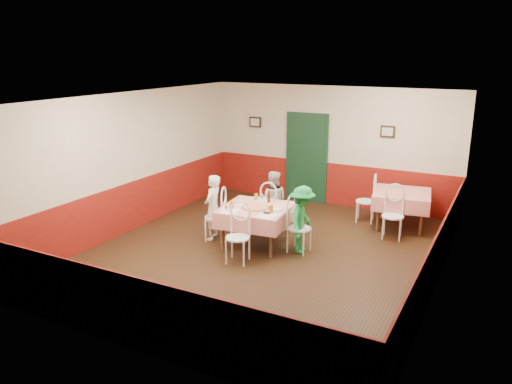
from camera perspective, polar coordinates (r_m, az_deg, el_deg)
The scene contains 39 objects.
floor at distance 9.20m, azimuth 0.93°, elevation -6.96°, with size 7.00×7.00×0.00m, color black.
ceiling at distance 8.52m, azimuth 1.01°, elevation 10.69°, with size 7.00×7.00×0.00m, color white.
back_wall at distance 11.91m, azimuth 8.61°, elevation 5.18°, with size 6.00×0.10×2.80m, color beige.
front_wall at distance 5.99m, azimuth -14.39°, elevation -5.86°, with size 6.00×0.10×2.80m, color beige.
left_wall at distance 10.42m, azimuth -13.96°, elevation 3.37°, with size 0.10×7.00×2.80m, color beige.
right_wall at distance 7.92m, azimuth 20.74°, elevation -1.07°, with size 0.10×7.00×2.80m, color beige.
wainscot_back at distance 12.09m, azimuth 8.41°, elevation 0.98°, with size 6.00×0.03×1.00m, color maroon.
wainscot_front at distance 6.38m, azimuth -13.73°, elevation -13.37°, with size 6.00×0.03×1.00m, color maroon.
wainscot_left at distance 10.63m, azimuth -13.58°, elevation -1.38°, with size 0.03×7.00×1.00m, color maroon.
wainscot_right at distance 8.21m, azimuth 20.02°, elevation -7.08°, with size 0.03×7.00×1.00m, color maroon.
door at distance 12.14m, azimuth 5.79°, elevation 3.80°, with size 0.96×0.06×2.10m, color black.
picture_left at distance 12.58m, azimuth -0.08°, elevation 8.00°, with size 0.32×0.03×0.26m, color black.
picture_right at distance 11.44m, azimuth 14.81°, elevation 6.69°, with size 0.32×0.03×0.26m, color black.
thermostat at distance 12.59m, azimuth 0.32°, elevation 6.39°, with size 0.10×0.03×0.10m, color white.
main_table at distance 9.42m, azimuth 0.00°, elevation -3.95°, with size 1.22×1.22×0.77m, color red.
second_table at distance 10.83m, azimuth 16.22°, elevation -1.95°, with size 1.12×1.12×0.77m, color red.
chair_left at distance 9.73m, azimuth -4.65°, elevation -2.89°, with size 0.42×0.42×0.90m, color white, non-canonical shape.
chair_right at distance 9.13m, azimuth 4.97°, elevation -4.17°, with size 0.42×0.42×0.90m, color white, non-canonical shape.
chair_far at distance 10.15m, azimuth 1.80°, elevation -2.05°, with size 0.42×0.42×0.90m, color white, non-canonical shape.
chair_near at distance 8.66m, azimuth -2.11°, elevation -5.25°, with size 0.42×0.42×0.90m, color white, non-canonical shape.
chair_second_a at distance 10.97m, azimuth 12.43°, elevation -1.05°, with size 0.42×0.42×0.90m, color white, non-canonical shape.
chair_second_b at distance 10.10m, azimuth 15.37°, elevation -2.70°, with size 0.42×0.42×0.90m, color white, non-canonical shape.
pizza at distance 9.24m, azimuth -0.09°, elevation -1.72°, with size 0.49×0.49×0.03m, color #B74723.
plate_left at distance 9.42m, azimuth -2.27°, elevation -1.44°, with size 0.25×0.25×0.01m, color white.
plate_right at distance 9.15m, azimuth 2.28°, elevation -1.97°, with size 0.25×0.25×0.01m, color white.
plate_far at distance 9.66m, azimuth 0.71°, elevation -1.00°, with size 0.25×0.25×0.01m, color white.
glass_a at distance 9.20m, azimuth -2.79°, elevation -1.47°, with size 0.08×0.08×0.14m, color #BF7219.
glass_b at distance 8.93m, azimuth 1.72°, elevation -1.98°, with size 0.08×0.08×0.15m, color #BF7219.
glass_c at distance 9.69m, azimuth 0.01°, elevation -0.58°, with size 0.07×0.07×0.13m, color #BF7219.
beer_bottle at distance 9.57m, azimuth 1.46°, elevation -0.55°, with size 0.06×0.06×0.21m, color #381C0A.
shaker_a at distance 9.08m, azimuth -3.28°, elevation -1.88°, with size 0.04×0.04×0.09m, color silver.
shaker_b at distance 9.02m, azimuth -3.06°, elevation -2.00°, with size 0.04×0.04×0.09m, color silver.
shaker_c at distance 9.14m, azimuth -3.47°, elevation -1.76°, with size 0.04×0.04×0.09m, color #B23319.
menu_left at distance 9.11m, azimuth -3.00°, elevation -2.10°, with size 0.30×0.40×0.00m, color white.
menu_right at distance 8.84m, azimuth 1.41°, elevation -2.66°, with size 0.30×0.40×0.00m, color white.
wallet at distance 8.93m, azimuth 1.24°, elevation -2.40°, with size 0.11×0.09×0.02m, color black.
diner_left at distance 9.69m, azimuth -4.94°, elevation -1.77°, with size 0.47×0.31×1.29m, color gray.
diner_far at distance 10.14m, azimuth 1.90°, elevation -1.04°, with size 0.61×0.47×1.25m, color gray.
diner_right at distance 9.06m, azimuth 5.30°, elevation -3.17°, with size 0.81×0.46×1.25m, color gray.
Camera 1 is at (3.81, -7.58, 3.56)m, focal length 35.00 mm.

